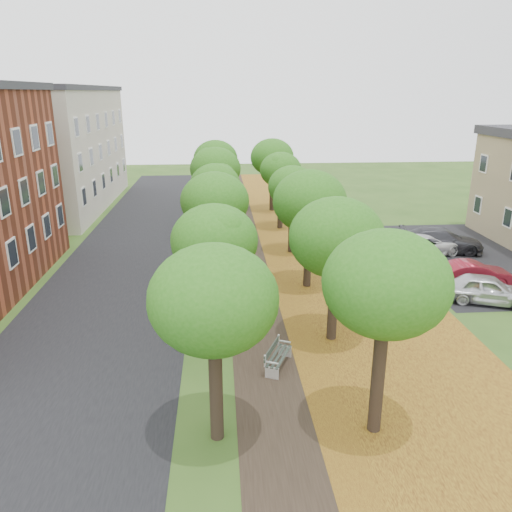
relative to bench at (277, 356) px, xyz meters
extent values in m
plane|color=#2D4C19|center=(-0.06, -3.87, -0.46)|extent=(120.00, 120.00, 0.00)
cube|color=black|center=(-7.56, 11.13, -0.45)|extent=(8.00, 70.00, 0.01)
cube|color=black|center=(-0.06, 11.13, -0.45)|extent=(3.20, 70.00, 0.01)
cube|color=#A87D1F|center=(4.94, 11.13, -0.45)|extent=(7.50, 70.00, 0.01)
cube|color=black|center=(13.44, 12.13, -0.45)|extent=(9.00, 16.00, 0.01)
cylinder|color=black|center=(-2.26, -3.87, 1.21)|extent=(0.40, 0.40, 3.33)
ellipsoid|color=#246314|center=(-2.26, -3.87, 3.99)|extent=(3.41, 3.41, 2.90)
cylinder|color=black|center=(-2.26, 2.13, 1.21)|extent=(0.40, 0.40, 3.33)
ellipsoid|color=#246314|center=(-2.26, 2.13, 3.99)|extent=(3.41, 3.41, 2.90)
cylinder|color=black|center=(-2.26, 8.13, 1.21)|extent=(0.40, 0.40, 3.33)
ellipsoid|color=#246314|center=(-2.26, 8.13, 3.99)|extent=(3.41, 3.41, 2.90)
cylinder|color=black|center=(-2.26, 14.13, 1.21)|extent=(0.40, 0.40, 3.33)
ellipsoid|color=#246314|center=(-2.26, 14.13, 3.99)|extent=(3.41, 3.41, 2.90)
cylinder|color=black|center=(-2.26, 20.13, 1.21)|extent=(0.40, 0.40, 3.33)
ellipsoid|color=#246314|center=(-2.26, 20.13, 3.99)|extent=(3.41, 3.41, 2.90)
cylinder|color=black|center=(-2.26, 26.13, 1.21)|extent=(0.40, 0.40, 3.33)
ellipsoid|color=#246314|center=(-2.26, 26.13, 3.99)|extent=(3.41, 3.41, 2.90)
cylinder|color=black|center=(2.54, -3.87, 1.21)|extent=(0.40, 0.40, 3.33)
ellipsoid|color=#246314|center=(2.54, -3.87, 3.99)|extent=(3.41, 3.41, 2.90)
cylinder|color=black|center=(2.54, 2.13, 1.21)|extent=(0.40, 0.40, 3.33)
ellipsoid|color=#246314|center=(2.54, 2.13, 3.99)|extent=(3.41, 3.41, 2.90)
cylinder|color=black|center=(2.54, 8.13, 1.21)|extent=(0.40, 0.40, 3.33)
ellipsoid|color=#246314|center=(2.54, 8.13, 3.99)|extent=(3.41, 3.41, 2.90)
cylinder|color=black|center=(2.54, 14.13, 1.21)|extent=(0.40, 0.40, 3.33)
ellipsoid|color=#246314|center=(2.54, 14.13, 3.99)|extent=(3.41, 3.41, 2.90)
cylinder|color=black|center=(2.54, 20.13, 1.21)|extent=(0.40, 0.40, 3.33)
ellipsoid|color=#246314|center=(2.54, 20.13, 3.99)|extent=(3.41, 3.41, 2.90)
cylinder|color=black|center=(2.54, 26.13, 1.21)|extent=(0.40, 0.40, 3.33)
ellipsoid|color=#246314|center=(2.54, 26.13, 3.99)|extent=(3.41, 3.41, 2.90)
cube|color=beige|center=(-17.06, 29.13, 4.54)|extent=(10.00, 20.00, 10.00)
cube|color=#2D2D33|center=(-17.06, 29.13, 9.74)|extent=(10.30, 20.30, 0.40)
cube|color=#242D27|center=(0.06, -0.02, 0.01)|extent=(1.18, 1.89, 0.04)
cube|color=#242D27|center=(-0.19, 0.08, 0.29)|extent=(0.78, 1.71, 0.27)
cube|color=silver|center=(-0.28, -0.80, -0.22)|extent=(0.50, 0.26, 0.46)
cube|color=silver|center=(0.40, 0.75, -0.22)|extent=(0.50, 0.26, 0.46)
cube|color=silver|center=(-0.28, -0.80, 0.19)|extent=(0.45, 0.24, 0.04)
cube|color=silver|center=(0.40, 0.75, 0.19)|extent=(0.45, 0.24, 0.04)
imported|color=silver|center=(10.94, 5.24, 0.25)|extent=(4.49, 3.07, 1.42)
imported|color=maroon|center=(11.40, 7.47, 0.21)|extent=(4.08, 1.55, 1.33)
imported|color=#323237|center=(12.22, 13.48, 0.30)|extent=(5.59, 3.34, 1.52)
imported|color=silver|center=(10.94, 12.86, 0.20)|extent=(5.18, 3.54, 1.32)
camera|label=1|loc=(-2.04, -16.48, 9.43)|focal=35.00mm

